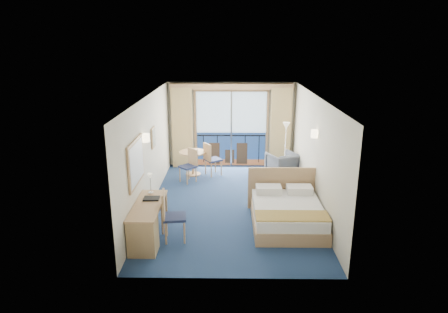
% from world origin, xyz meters
% --- Properties ---
extents(floor, '(6.50, 6.50, 0.00)m').
position_xyz_m(floor, '(0.00, 0.00, 0.00)').
color(floor, navy).
rests_on(floor, ground).
extents(room_walls, '(4.04, 6.54, 2.72)m').
position_xyz_m(room_walls, '(0.00, 0.00, 1.78)').
color(room_walls, beige).
rests_on(room_walls, ground).
extents(balcony_door, '(2.36, 0.03, 2.52)m').
position_xyz_m(balcony_door, '(-0.01, 3.22, 1.14)').
color(balcony_door, navy).
rests_on(balcony_door, room_walls).
extents(curtain_left, '(0.65, 0.22, 2.55)m').
position_xyz_m(curtain_left, '(-1.55, 3.07, 1.28)').
color(curtain_left, tan).
rests_on(curtain_left, room_walls).
extents(curtain_right, '(0.65, 0.22, 2.55)m').
position_xyz_m(curtain_right, '(1.55, 3.07, 1.28)').
color(curtain_right, tan).
rests_on(curtain_right, room_walls).
extents(pelmet, '(3.80, 0.25, 0.18)m').
position_xyz_m(pelmet, '(0.00, 3.10, 2.58)').
color(pelmet, tan).
rests_on(pelmet, room_walls).
extents(mirror, '(0.05, 1.25, 0.95)m').
position_xyz_m(mirror, '(-1.97, -1.50, 1.55)').
color(mirror, tan).
rests_on(mirror, room_walls).
extents(wall_print, '(0.04, 0.42, 0.52)m').
position_xyz_m(wall_print, '(-1.97, 0.45, 1.60)').
color(wall_print, tan).
rests_on(wall_print, room_walls).
extents(sconce_left, '(0.18, 0.18, 0.18)m').
position_xyz_m(sconce_left, '(-1.94, -0.60, 1.85)').
color(sconce_left, beige).
rests_on(sconce_left, room_walls).
extents(sconce_right, '(0.18, 0.18, 0.18)m').
position_xyz_m(sconce_right, '(1.94, -0.15, 1.85)').
color(sconce_right, beige).
rests_on(sconce_right, room_walls).
extents(bed, '(1.66, 1.97, 1.04)m').
position_xyz_m(bed, '(1.22, -1.14, 0.29)').
color(bed, tan).
rests_on(bed, ground).
extents(nightstand, '(0.41, 0.39, 0.54)m').
position_xyz_m(nightstand, '(1.77, 0.16, 0.27)').
color(nightstand, tan).
rests_on(nightstand, ground).
extents(phone, '(0.24, 0.21, 0.09)m').
position_xyz_m(phone, '(1.76, 0.14, 0.59)').
color(phone, silver).
rests_on(phone, nightstand).
extents(armchair, '(1.07, 1.08, 0.74)m').
position_xyz_m(armchair, '(1.53, 2.11, 0.37)').
color(armchair, '#444B52').
rests_on(armchair, ground).
extents(floor_lamp, '(0.23, 0.23, 1.65)m').
position_xyz_m(floor_lamp, '(1.60, 2.16, 1.25)').
color(floor_lamp, silver).
rests_on(floor_lamp, ground).
extents(desk, '(0.56, 1.63, 0.76)m').
position_xyz_m(desk, '(-1.71, -2.27, 0.42)').
color(desk, tan).
rests_on(desk, ground).
extents(desk_chair, '(0.52, 0.51, 1.06)m').
position_xyz_m(desk_chair, '(-1.25, -1.88, 0.60)').
color(desk_chair, '#212A4E').
rests_on(desk_chair, ground).
extents(folder, '(0.34, 0.26, 0.03)m').
position_xyz_m(folder, '(-1.68, -1.56, 0.78)').
color(folder, black).
rests_on(folder, desk).
extents(desk_lamp, '(0.12, 0.12, 0.44)m').
position_xyz_m(desk_lamp, '(-1.75, -1.26, 1.10)').
color(desk_lamp, silver).
rests_on(desk_lamp, desk).
extents(round_table, '(0.81, 0.81, 0.73)m').
position_xyz_m(round_table, '(-1.16, 2.25, 0.55)').
color(round_table, tan).
rests_on(round_table, ground).
extents(table_chair_a, '(0.60, 0.60, 1.01)m').
position_xyz_m(table_chair_a, '(-0.62, 2.19, 0.57)').
color(table_chair_a, '#212A4E').
rests_on(table_chair_a, ground).
extents(table_chair_b, '(0.59, 0.59, 0.96)m').
position_xyz_m(table_chair_b, '(-1.19, 1.66, 0.54)').
color(table_chair_b, '#212A4E').
rests_on(table_chair_b, ground).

